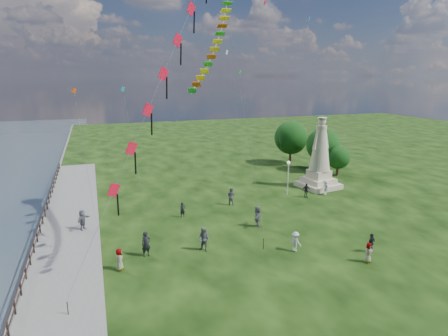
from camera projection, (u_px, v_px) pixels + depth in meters
name	position (u px, v px, depth m)	size (l,w,h in m)	color
waterfront	(51.00, 247.00, 29.70)	(200.00, 200.00, 1.51)	#34414F
statue	(320.00, 162.00, 44.77)	(4.79, 4.79, 8.50)	beige
lamppost	(288.00, 170.00, 42.00)	(0.37, 0.37, 3.96)	silver
tree_row	(308.00, 143.00, 54.36)	(6.84, 12.38, 6.60)	#382314
person_0	(146.00, 244.00, 27.91)	(0.71, 0.47, 1.94)	black
person_1	(204.00, 239.00, 28.72)	(0.94, 0.58, 1.93)	#595960
person_2	(295.00, 241.00, 28.78)	(1.02, 0.53, 1.58)	silver
person_3	(371.00, 243.00, 28.59)	(0.90, 0.46, 1.53)	black
person_4	(368.00, 253.00, 26.99)	(0.75, 0.46, 1.53)	#595960
person_5	(83.00, 221.00, 32.59)	(1.66, 0.72, 1.79)	#595960
person_6	(183.00, 210.00, 35.75)	(0.54, 0.35, 1.48)	black
person_7	(231.00, 196.00, 39.19)	(0.91, 0.56, 1.86)	#595960
person_8	(325.00, 187.00, 42.47)	(1.12, 0.58, 1.74)	silver
person_9	(306.00, 190.00, 41.60)	(0.94, 0.48, 1.61)	black
person_10	(119.00, 259.00, 25.94)	(0.78, 0.48, 1.59)	#595960
person_11	(257.00, 216.00, 33.43)	(1.80, 0.78, 1.94)	#595960
red_kite_train	(162.00, 80.00, 25.38)	(11.35, 9.35, 20.75)	black
small_kites	(213.00, 57.00, 45.40)	(30.50, 17.21, 29.50)	teal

